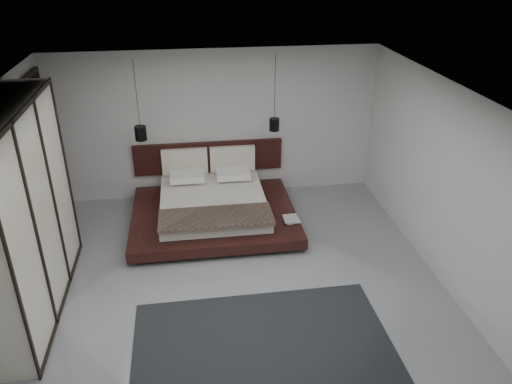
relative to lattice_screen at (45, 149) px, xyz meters
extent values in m
plane|color=gray|center=(2.95, -2.45, -1.30)|extent=(6.00, 6.00, 0.00)
plane|color=white|center=(2.95, -2.45, 1.50)|extent=(6.00, 6.00, 0.00)
plane|color=beige|center=(2.95, 0.55, 0.10)|extent=(6.00, 0.00, 6.00)
plane|color=beige|center=(2.95, -5.45, 0.10)|extent=(6.00, 0.00, 6.00)
plane|color=beige|center=(5.95, -2.45, 0.10)|extent=(0.00, 6.00, 6.00)
cube|color=black|center=(0.00, 0.00, 0.00)|extent=(0.05, 0.90, 2.60)
cube|color=black|center=(2.78, -0.70, -1.26)|extent=(2.21, 1.81, 0.08)
cube|color=black|center=(2.78, -0.70, -1.13)|extent=(2.81, 2.31, 0.18)
cube|color=silver|center=(2.78, -0.57, -0.93)|extent=(1.81, 2.01, 0.22)
cube|color=black|center=(2.78, -1.35, -0.79)|extent=(1.83, 0.70, 0.05)
cube|color=white|center=(2.36, 0.20, -0.76)|extent=(0.62, 0.40, 0.12)
cube|color=white|center=(3.20, 0.20, -0.76)|extent=(0.62, 0.40, 0.12)
cube|color=white|center=(2.36, 0.06, -0.70)|extent=(0.62, 0.40, 0.12)
cube|color=white|center=(3.20, 0.06, -0.70)|extent=(0.62, 0.40, 0.12)
cube|color=black|center=(2.78, 0.51, -0.52)|extent=(2.81, 0.08, 0.60)
cube|color=silver|center=(2.33, 0.42, -0.55)|extent=(0.85, 0.10, 0.50)
cube|color=silver|center=(3.23, 0.42, -0.55)|extent=(0.85, 0.10, 0.50)
imported|color=#99724C|center=(3.94, -1.20, -1.02)|extent=(0.26, 0.34, 0.03)
imported|color=#99724C|center=(3.92, -1.23, -1.00)|extent=(0.20, 0.27, 0.02)
cylinder|color=black|center=(1.63, -0.10, 0.93)|extent=(0.01, 0.01, 1.14)
cylinder|color=black|center=(1.63, -0.10, 0.24)|extent=(0.20, 0.20, 0.24)
cylinder|color=#FFE0B2|center=(1.63, -0.10, 0.13)|extent=(0.15, 0.15, 0.01)
cylinder|color=black|center=(3.94, -0.10, 0.94)|extent=(0.01, 0.01, 1.11)
cylinder|color=black|center=(3.94, -0.10, 0.28)|extent=(0.18, 0.18, 0.22)
cylinder|color=#FFE0B2|center=(3.94, -0.10, 0.19)|extent=(0.13, 0.13, 0.01)
cube|color=beige|center=(0.25, -2.51, 0.09)|extent=(0.64, 2.77, 2.77)
cube|color=black|center=(0.58, -2.51, 1.44)|extent=(0.03, 2.77, 0.06)
cube|color=black|center=(0.58, -2.51, -1.27)|extent=(0.03, 2.77, 0.06)
cube|color=black|center=(0.58, -3.90, 0.09)|extent=(0.03, 0.05, 2.77)
cube|color=black|center=(0.58, -2.97, 0.09)|extent=(0.03, 0.05, 2.77)
cube|color=black|center=(0.58, -2.05, 0.09)|extent=(0.03, 0.05, 2.77)
cube|color=black|center=(0.58, -1.12, 0.09)|extent=(0.03, 0.05, 2.77)
cube|color=black|center=(3.17, -3.88, -1.29)|extent=(3.19, 2.29, 0.01)
camera|label=1|loc=(2.42, -8.32, 3.15)|focal=35.00mm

